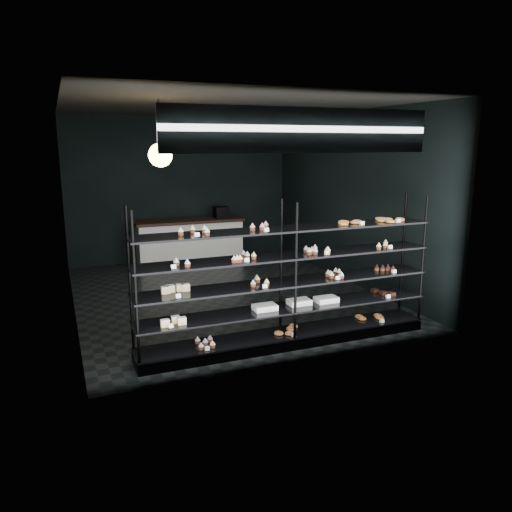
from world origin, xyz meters
The scene contains 5 objects.
room centered at (0.00, 0.00, 1.60)m, with size 5.01×6.01×3.20m.
display_shelf centered at (0.04, -2.45, 0.63)m, with size 4.00×0.50×1.91m.
signage centered at (0.00, -2.93, 2.75)m, with size 3.30×0.05×0.50m.
pendant_lamp centered at (-1.28, -1.22, 2.45)m, with size 0.32×0.32×0.89m.
service_counter centered at (0.05, 2.50, 0.50)m, with size 2.37×0.65×1.23m.
Camera 1 is at (-2.65, -8.06, 2.60)m, focal length 35.00 mm.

